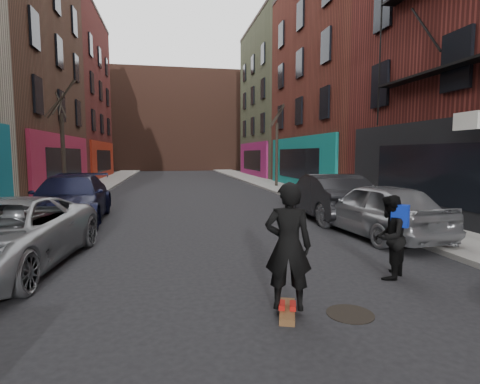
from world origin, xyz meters
name	(u,v)px	position (x,y,z in m)	size (l,w,h in m)	color
sidewalk_left	(105,183)	(-6.25, 30.00, 0.07)	(2.50, 84.00, 0.13)	gray
sidewalk_right	(257,181)	(6.25, 30.00, 0.07)	(2.50, 84.00, 0.13)	gray
buildings_right	(460,43)	(13.50, 16.00, 8.00)	(12.00, 56.00, 16.00)	#47291E
building_far	(176,122)	(0.00, 56.00, 7.00)	(40.00, 10.00, 14.00)	#47281E
tree_left_far	(62,133)	(-6.20, 18.00, 3.38)	(2.00, 2.00, 6.50)	black
tree_right_far	(277,137)	(6.20, 24.00, 3.53)	(2.00, 2.00, 6.80)	black
parked_left_far	(3,235)	(-4.60, 6.95, 0.73)	(2.43, 5.26, 1.46)	gray
parked_left_end	(71,199)	(-4.60, 12.36, 0.82)	(2.30, 5.66, 1.64)	black
parked_right_far	(377,209)	(4.60, 8.41, 0.79)	(1.87, 4.64, 1.58)	gray
parked_right_end	(327,196)	(4.47, 11.61, 0.82)	(1.74, 5.00, 1.65)	black
skateboard	(287,311)	(0.41, 3.84, 0.05)	(0.22, 0.80, 0.10)	brown
skateboarder	(288,246)	(0.41, 3.84, 1.04)	(0.69, 0.45, 1.88)	black
pedestrian	(389,237)	(2.83, 5.05, 0.81)	(0.99, 0.97, 1.60)	black
manhole	(350,314)	(1.34, 3.67, 0.01)	(0.70, 0.70, 0.01)	black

